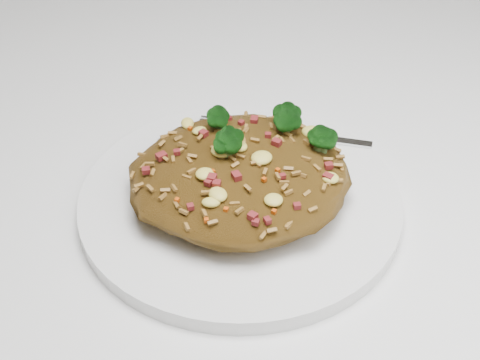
# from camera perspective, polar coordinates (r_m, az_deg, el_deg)

# --- Properties ---
(dining_table) EXTENTS (1.20, 0.80, 0.75)m
(dining_table) POSITION_cam_1_polar(r_m,az_deg,el_deg) (0.69, 8.00, -3.37)
(dining_table) COLOR white
(dining_table) RESTS_ON ground
(plate) EXTENTS (0.27, 0.27, 0.01)m
(plate) POSITION_cam_1_polar(r_m,az_deg,el_deg) (0.56, 0.00, -1.74)
(plate) COLOR white
(plate) RESTS_ON dining_table
(fried_rice) EXTENTS (0.18, 0.16, 0.06)m
(fried_rice) POSITION_cam_1_polar(r_m,az_deg,el_deg) (0.53, 0.12, 1.09)
(fried_rice) COLOR brown
(fried_rice) RESTS_ON plate
(fork) EXTENTS (0.16, 0.07, 0.00)m
(fork) POSITION_cam_1_polar(r_m,az_deg,el_deg) (0.62, 4.45, 3.90)
(fork) COLOR silver
(fork) RESTS_ON plate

